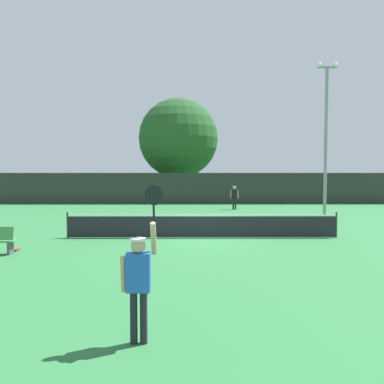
% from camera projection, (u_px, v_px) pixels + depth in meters
% --- Properties ---
extents(ground_plane, '(120.00, 120.00, 0.00)m').
position_uv_depth(ground_plane, '(202.00, 238.00, 16.27)').
color(ground_plane, '#2D723D').
extents(tennis_net, '(11.36, 0.08, 1.07)m').
position_uv_depth(tennis_net, '(202.00, 225.00, 16.24)').
color(tennis_net, '#232328').
rests_on(tennis_net, ground).
extents(perimeter_fence, '(35.33, 0.12, 2.64)m').
position_uv_depth(perimeter_fence, '(196.00, 188.00, 33.07)').
color(perimeter_fence, '#2D332D').
rests_on(perimeter_fence, ground).
extents(player_serving, '(0.67, 0.40, 2.58)m').
position_uv_depth(player_serving, '(139.00, 274.00, 6.24)').
color(player_serving, blue).
rests_on(player_serving, ground).
extents(player_receiving, '(0.57, 0.25, 1.70)m').
position_uv_depth(player_receiving, '(234.00, 195.00, 28.08)').
color(player_receiving, black).
rests_on(player_receiving, ground).
extents(tennis_ball, '(0.07, 0.07, 0.07)m').
position_uv_depth(tennis_ball, '(171.00, 228.00, 18.94)').
color(tennis_ball, '#CCE033').
rests_on(tennis_ball, ground).
extents(spare_racket, '(0.28, 0.52, 0.04)m').
position_uv_depth(spare_racket, '(16.00, 249.00, 13.71)').
color(spare_racket, black).
rests_on(spare_racket, ground).
extents(light_pole, '(1.18, 0.28, 8.81)m').
position_uv_depth(light_pole, '(326.00, 132.00, 21.64)').
color(light_pole, gray).
rests_on(light_pole, ground).
extents(large_tree, '(7.76, 7.76, 9.88)m').
position_uv_depth(large_tree, '(178.00, 138.00, 37.92)').
color(large_tree, brown).
rests_on(large_tree, ground).
extents(parked_car_near, '(2.22, 4.34, 1.69)m').
position_uv_depth(parked_car_near, '(113.00, 191.00, 39.21)').
color(parked_car_near, white).
rests_on(parked_car_near, ground).
extents(parked_car_mid, '(1.95, 4.22, 1.69)m').
position_uv_depth(parked_car_mid, '(257.00, 190.00, 40.98)').
color(parked_car_mid, '#B7B7BC').
rests_on(parked_car_mid, ground).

